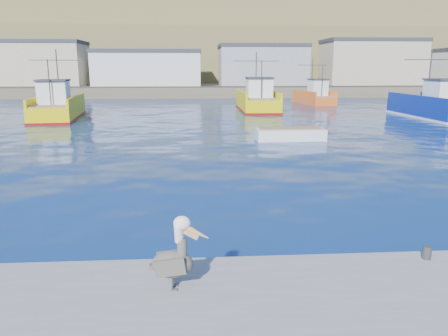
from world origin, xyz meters
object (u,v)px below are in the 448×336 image
at_px(skiff_mid, 290,135).
at_px(pelican, 175,258).
at_px(skiff_far, 428,107).
at_px(trawler_yellow_a, 58,108).
at_px(trawler_blue, 434,107).
at_px(trawler_yellow_b, 257,101).
at_px(boat_orange, 315,96).

bearing_deg(skiff_mid, pelican, -108.23).
bearing_deg(pelican, skiff_far, 56.44).
distance_m(trawler_yellow_a, skiff_mid, 23.72).
bearing_deg(trawler_blue, skiff_mid, -143.42).
height_order(trawler_blue, skiff_mid, trawler_blue).
xyz_separation_m(trawler_yellow_a, trawler_yellow_b, (19.93, 7.09, 0.02)).
bearing_deg(skiff_mid, trawler_yellow_a, 143.69).
height_order(trawler_yellow_a, pelican, trawler_yellow_a).
xyz_separation_m(trawler_yellow_a, trawler_blue, (35.78, -1.67, 0.02)).
bearing_deg(pelican, boat_orange, 71.78).
bearing_deg(trawler_yellow_a, skiff_mid, -36.31).
xyz_separation_m(trawler_blue, boat_orange, (-7.01, 16.98, -0.03)).
xyz_separation_m(boat_orange, pelican, (-16.38, -49.75, 0.11)).
bearing_deg(trawler_yellow_a, skiff_far, 9.77).
xyz_separation_m(skiff_far, pelican, (-27.39, -41.29, 0.85)).
relative_size(trawler_yellow_a, skiff_mid, 2.47).
xyz_separation_m(trawler_blue, pelican, (-23.39, -32.77, 0.09)).
bearing_deg(trawler_yellow_a, trawler_yellow_b, 19.60).
xyz_separation_m(skiff_mid, pelican, (-6.72, -20.40, 0.81)).
xyz_separation_m(trawler_yellow_a, boat_orange, (28.77, 15.31, -0.00)).
bearing_deg(trawler_yellow_b, skiff_far, -0.72).
relative_size(boat_orange, skiff_mid, 1.83).
distance_m(trawler_blue, skiff_far, 9.44).
height_order(trawler_yellow_b, skiff_far, trawler_yellow_b).
bearing_deg(trawler_blue, trawler_yellow_a, 177.32).
bearing_deg(trawler_yellow_a, trawler_blue, -2.68).
bearing_deg(trawler_yellow_b, trawler_yellow_a, -160.40).
distance_m(trawler_yellow_b, trawler_blue, 18.11).
xyz_separation_m(trawler_blue, skiff_far, (4.00, 8.52, -0.77)).
relative_size(trawler_yellow_a, skiff_far, 2.89).
distance_m(trawler_yellow_a, boat_orange, 32.59).
bearing_deg(skiff_far, trawler_yellow_a, -170.23).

